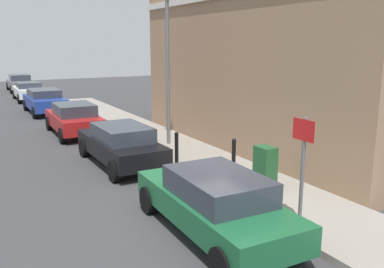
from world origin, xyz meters
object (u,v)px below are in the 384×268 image
at_px(car_red, 74,118).
at_px(car_blue, 45,100).
at_px(car_black, 121,144).
at_px(car_white, 29,91).
at_px(utility_cabinet, 265,170).
at_px(bollard_far_kerb, 177,147).
at_px(car_green, 215,202).
at_px(car_grey, 20,82).
at_px(lamppost, 168,60).
at_px(bollard_near_cabinet, 234,154).
at_px(street_sign, 303,156).

xyz_separation_m(car_red, car_blue, (-0.06, 6.56, 0.01)).
relative_size(car_black, car_white, 1.05).
relative_size(utility_cabinet, bollard_far_kerb, 1.11).
relative_size(car_green, car_red, 1.08).
bearing_deg(car_grey, bollard_far_kerb, -175.65).
xyz_separation_m(car_red, lamppost, (2.60, -4.00, 2.57)).
distance_m(car_green, car_blue, 17.71).
bearing_deg(car_green, bollard_far_kerb, -16.18).
bearing_deg(bollard_far_kerb, bollard_near_cabinet, -57.48).
bearing_deg(car_blue, car_white, -0.56).
bearing_deg(car_grey, car_blue, -179.91).
height_order(car_red, car_blue, car_red).
xyz_separation_m(car_green, car_blue, (-0.20, 17.71, 0.02)).
height_order(car_black, car_white, car_black).
xyz_separation_m(car_green, bollard_far_kerb, (1.46, 4.54, -0.01)).
distance_m(car_red, bollard_far_kerb, 6.80).
height_order(car_grey, street_sign, street_sign).
height_order(car_green, car_black, car_green).
height_order(bollard_far_kerb, lamppost, lamppost).
relative_size(car_grey, bollard_near_cabinet, 4.33).
bearing_deg(street_sign, car_black, 103.72).
xyz_separation_m(car_black, bollard_far_kerb, (1.41, -1.22, -0.01)).
relative_size(car_grey, bollard_far_kerb, 4.33).
relative_size(car_blue, car_grey, 0.94).
xyz_separation_m(car_black, lamppost, (2.40, 1.38, 2.59)).
height_order(street_sign, lamppost, lamppost).
relative_size(car_white, utility_cabinet, 3.55).
height_order(car_blue, bollard_near_cabinet, car_blue).
relative_size(car_green, car_blue, 1.04).
relative_size(car_black, bollard_far_kerb, 4.11).
bearing_deg(car_blue, car_red, -179.90).
bearing_deg(lamppost, car_green, -108.94).
relative_size(car_green, lamppost, 0.77).
bearing_deg(car_grey, car_white, 179.19).
height_order(car_red, lamppost, lamppost).
bearing_deg(lamppost, car_grey, 95.94).
bearing_deg(utility_cabinet, car_blue, 99.06).
relative_size(car_blue, bollard_far_kerb, 4.09).
distance_m(car_green, car_grey, 30.32).
distance_m(car_blue, car_grey, 12.62).
bearing_deg(lamppost, bollard_far_kerb, -110.88).
xyz_separation_m(car_black, car_white, (-0.23, 18.16, -0.03)).
height_order(utility_cabinet, lamppost, lamppost).
height_order(car_red, bollard_far_kerb, car_red).
height_order(car_black, car_grey, car_grey).
bearing_deg(lamppost, utility_cabinet, -90.43).
distance_m(car_green, bollard_far_kerb, 4.77).
bearing_deg(car_green, car_blue, 2.30).
bearing_deg(car_blue, street_sign, -174.68).
bearing_deg(bollard_far_kerb, car_grey, 93.15).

